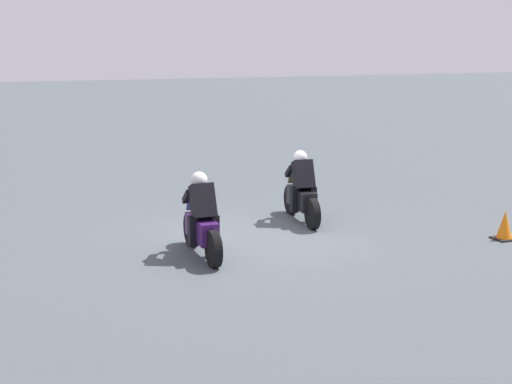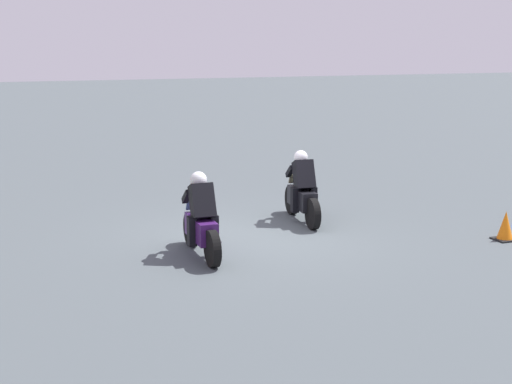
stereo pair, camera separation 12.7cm
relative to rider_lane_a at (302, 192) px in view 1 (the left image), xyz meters
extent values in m
plane|color=#495154|center=(-0.85, 1.49, -0.62)|extent=(120.00, 120.00, 0.00)
cylinder|color=black|center=(0.70, -0.08, -0.30)|extent=(0.65, 0.21, 0.64)
cylinder|color=black|center=(-0.69, 0.08, -0.30)|extent=(0.65, 0.21, 0.64)
cube|color=black|center=(0.00, 0.00, -0.12)|extent=(1.13, 0.44, 0.40)
ellipsoid|color=black|center=(0.10, -0.01, 0.18)|extent=(0.51, 0.35, 0.24)
cube|color=red|center=(-0.50, 0.06, -0.10)|extent=(0.08, 0.17, 0.08)
cylinder|color=#A5A5AD|center=(-0.36, -0.12, -0.25)|extent=(0.43, 0.15, 0.10)
cube|color=black|center=(-0.10, 0.01, 0.40)|extent=(0.53, 0.45, 0.66)
sphere|color=silver|center=(0.12, -0.01, 0.74)|extent=(0.33, 0.33, 0.30)
cube|color=#706B50|center=(0.50, -0.05, 0.22)|extent=(0.18, 0.28, 0.23)
cube|color=black|center=(-0.09, 0.21, -0.12)|extent=(0.19, 0.16, 0.52)
cube|color=black|center=(-0.14, -0.18, -0.12)|extent=(0.19, 0.16, 0.52)
cube|color=black|center=(0.30, 0.15, 0.42)|extent=(0.39, 0.14, 0.31)
cube|color=black|center=(0.26, -0.21, 0.42)|extent=(0.39, 0.14, 0.31)
cylinder|color=black|center=(-0.97, 2.73, -0.30)|extent=(0.64, 0.15, 0.64)
cylinder|color=black|center=(-2.37, 2.76, -0.30)|extent=(0.64, 0.15, 0.64)
cube|color=#3D1959|center=(-1.67, 2.74, -0.12)|extent=(1.11, 0.34, 0.40)
ellipsoid|color=#3D1959|center=(-1.57, 2.74, 0.18)|extent=(0.49, 0.31, 0.24)
cube|color=red|center=(-2.18, 2.76, -0.10)|extent=(0.06, 0.16, 0.08)
cylinder|color=#A5A5AD|center=(-2.02, 2.59, -0.25)|extent=(0.42, 0.11, 0.10)
cube|color=black|center=(-1.77, 2.75, 0.40)|extent=(0.49, 0.41, 0.66)
sphere|color=silver|center=(-1.55, 2.74, 0.74)|extent=(0.31, 0.31, 0.30)
cube|color=slate|center=(-1.17, 2.73, 0.22)|extent=(0.16, 0.26, 0.23)
cube|color=black|center=(-1.78, 2.95, -0.12)|extent=(0.18, 0.14, 0.52)
cube|color=black|center=(-1.79, 2.55, -0.12)|extent=(0.18, 0.14, 0.52)
cube|color=black|center=(-1.39, 2.92, 0.42)|extent=(0.39, 0.11, 0.31)
cube|color=black|center=(-1.39, 2.56, 0.42)|extent=(0.39, 0.11, 0.31)
cube|color=black|center=(-2.78, -3.02, -0.61)|extent=(0.40, 0.40, 0.03)
cone|color=orange|center=(-2.78, -3.02, -0.34)|extent=(0.32, 0.32, 0.57)
camera|label=1|loc=(-13.65, 6.48, 3.14)|focal=51.11mm
camera|label=2|loc=(-13.69, 6.36, 3.14)|focal=51.11mm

